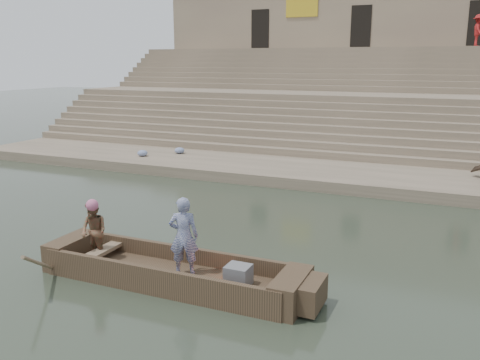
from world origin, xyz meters
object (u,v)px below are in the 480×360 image
Objects in this scene: pedestrian at (478,30)px; main_rowboat at (171,278)px; television at (238,275)px; standing_man at (184,236)px; rowing_man at (94,231)px.

main_rowboat is at bearing 158.33° from pedestrian.
main_rowboat is at bearing 180.00° from television.
standing_man is (0.28, 0.07, 0.91)m from main_rowboat.
main_rowboat is 25.60m from pedestrian.
rowing_man is (-2.13, -0.12, -0.16)m from standing_man.
standing_man reaches higher than rowing_man.
standing_man is 3.47× the size of television.
pedestrian is (5.51, 24.28, 5.97)m from main_rowboat.
standing_man is 2.14m from rowing_man.
rowing_man reaches higher than television.
standing_man is 25.28m from pedestrian.
standing_man is at bearing 176.67° from television.
television is at bearing 11.49° from rowing_man.
rowing_man is 0.73× the size of pedestrian.
pedestrian is at bearing 77.22° from main_rowboat.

